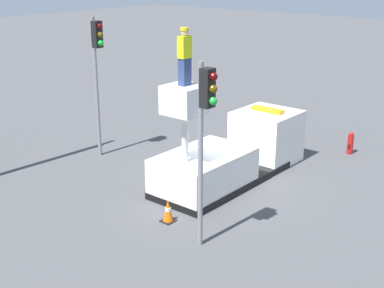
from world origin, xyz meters
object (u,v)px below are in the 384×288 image
Objects in this scene: bucket_truck at (232,155)px; fire_hydrant at (350,143)px; worker at (185,57)px; traffic_light_across at (97,60)px; traffic_cone_rear at (168,211)px; traffic_light_pole at (205,120)px.

fire_hydrant is (5.21, -2.21, -0.44)m from bucket_truck.
worker reaches higher than traffic_light_across.
traffic_cone_rear is at bearing -159.23° from worker.
bucket_truck is 4.67m from worker.
fire_hydrant is at bearing -10.13° from traffic_cone_rear.
traffic_light_across is at bearing 77.77° from worker.
worker is at bearing 20.77° from traffic_cone_rear.
worker reaches higher than traffic_cone_rear.
bucket_truck is at bearing 0.00° from worker.
traffic_light_across is at bearing 68.28° from traffic_light_pole.
traffic_light_pole is at bearing -152.97° from bucket_truck.
traffic_light_pole is (-1.91, -2.31, -1.13)m from worker.
traffic_light_across is (1.18, 5.43, -0.86)m from worker.
traffic_cone_rear is at bearing -113.69° from traffic_light_across.
traffic_light_across is 5.96× the size of fire_hydrant.
traffic_light_pole is 7.00× the size of traffic_cone_rear.
fire_hydrant is 1.26× the size of traffic_cone_rear.
traffic_light_pole is at bearing -111.72° from traffic_light_across.
worker is (-2.62, 0.00, 3.87)m from bucket_truck.
worker is at bearing 164.27° from fire_hydrant.
traffic_light_pole is at bearing -129.54° from worker.
fire_hydrant is at bearing -48.93° from traffic_light_across.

